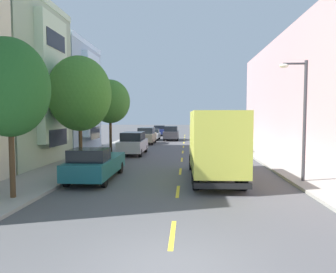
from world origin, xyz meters
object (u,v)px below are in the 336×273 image
object	(u,v)px
parked_hatchback_white	(153,135)
parked_suv_champagne	(146,135)
street_lamp	(301,111)
street_tree_nearest	(10,88)
parked_hatchback_black	(212,132)
moving_charcoal_sedan	(171,133)
parked_suv_silver	(133,143)
parked_sedan_forest	(232,144)
parked_wagon_red	(217,135)
street_tree_third	(110,102)
delivery_box_truck	(214,142)
parked_pickup_teal	(95,164)
street_tree_second	(80,94)
parked_pickup_navy	(160,131)

from	to	relation	value
parked_hatchback_white	parked_suv_champagne	distance (m)	5.82
street_lamp	street_tree_nearest	bearing A→B (deg)	-162.37
parked_hatchback_black	moving_charcoal_sedan	size ratio (longest dim) A/B	0.84
parked_suv_silver	street_tree_nearest	bearing A→B (deg)	-98.29
parked_suv_silver	parked_sedan_forest	size ratio (longest dim) A/B	1.06
parked_wagon_red	parked_hatchback_black	size ratio (longest dim) A/B	1.17
parked_suv_silver	street_tree_third	bearing A→B (deg)	159.47
parked_suv_silver	delivery_box_truck	bearing A→B (deg)	-59.67
street_tree_nearest	parked_sedan_forest	xyz separation A→B (m)	(10.85, 17.07, -3.65)
street_tree_third	parked_pickup_teal	distance (m)	12.29
parked_pickup_teal	parked_sedan_forest	xyz separation A→B (m)	(8.80, 12.95, -0.08)
street_lamp	parked_pickup_teal	world-z (taller)	street_lamp
street_tree_third	parked_hatchback_white	distance (m)	16.03
street_tree_nearest	parked_wagon_red	size ratio (longest dim) A/B	1.31
parked_suv_silver	parked_hatchback_white	world-z (taller)	parked_suv_silver
parked_hatchback_white	parked_sedan_forest	distance (m)	16.52
parked_pickup_teal	parked_sedan_forest	size ratio (longest dim) A/B	1.18
parked_suv_silver	moving_charcoal_sedan	xyz separation A→B (m)	(2.44, 16.04, 0.00)
parked_wagon_red	parked_suv_champagne	size ratio (longest dim) A/B	0.98
street_tree_nearest	parked_wagon_red	xyz separation A→B (m)	(10.73, 29.50, -3.60)
street_tree_second	street_tree_third	distance (m)	7.82
parked_pickup_navy	parked_pickup_teal	xyz separation A→B (m)	(-0.14, -36.96, 0.00)
parked_suv_silver	parked_pickup_teal	bearing A→B (deg)	-90.59
street_tree_second	parked_wagon_red	size ratio (longest dim) A/B	1.47
parked_hatchback_white	parked_pickup_teal	bearing A→B (deg)	-90.05
street_tree_nearest	parked_wagon_red	world-z (taller)	street_tree_nearest
street_tree_nearest	parked_sedan_forest	distance (m)	20.55
street_lamp	parked_hatchback_white	distance (m)	29.16
street_tree_nearest	parked_pickup_teal	distance (m)	5.83
parked_hatchback_white	parked_sedan_forest	xyz separation A→B (m)	(8.77, -14.00, -0.01)
street_tree_third	parked_suv_silver	world-z (taller)	street_tree_third
street_tree_nearest	street_tree_third	world-z (taller)	street_tree_third
delivery_box_truck	parked_suv_champagne	distance (m)	21.70
street_tree_nearest	parked_wagon_red	distance (m)	31.60
street_tree_second	parked_wagon_red	world-z (taller)	street_tree_second
street_lamp	parked_sedan_forest	size ratio (longest dim) A/B	1.29
street_tree_third	delivery_box_truck	size ratio (longest dim) A/B	0.87
street_lamp	moving_charcoal_sedan	world-z (taller)	street_lamp
parked_pickup_teal	parked_sedan_forest	world-z (taller)	parked_pickup_teal
parked_sedan_forest	parked_pickup_navy	bearing A→B (deg)	109.83
street_lamp	delivery_box_truck	world-z (taller)	street_lamp
street_tree_second	delivery_box_truck	size ratio (longest dim) A/B	0.95
parked_hatchback_white	moving_charcoal_sedan	bearing A→B (deg)	-4.38
parked_pickup_navy	parked_wagon_red	bearing A→B (deg)	-53.58
parked_suv_champagne	moving_charcoal_sedan	world-z (taller)	same
street_tree_second	parked_pickup_teal	world-z (taller)	street_tree_second
street_tree_second	street_lamp	world-z (taller)	street_tree_second
parked_pickup_navy	parked_pickup_teal	bearing A→B (deg)	-90.22
street_lamp	parked_suv_silver	world-z (taller)	street_lamp
parked_pickup_navy	parked_sedan_forest	xyz separation A→B (m)	(8.66, -24.01, -0.08)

